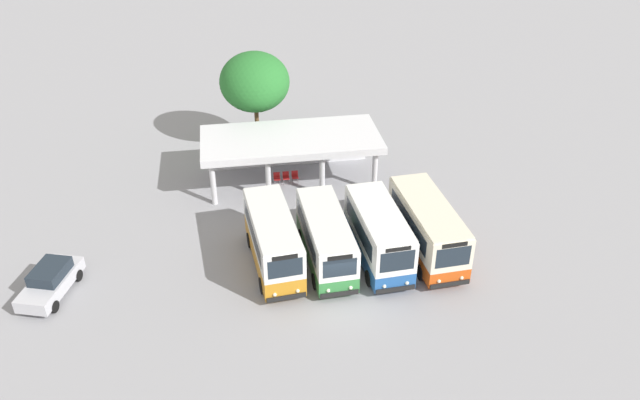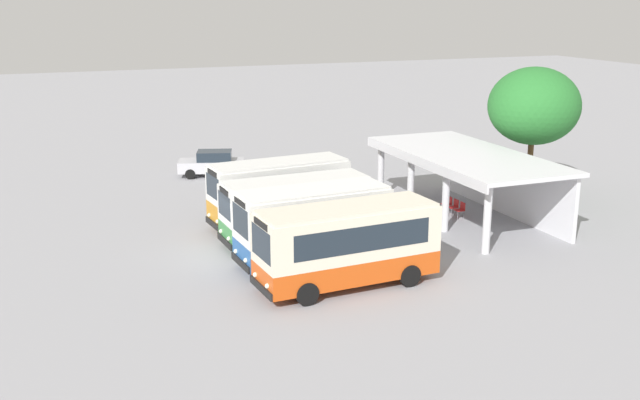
{
  "view_description": "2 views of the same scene",
  "coord_description": "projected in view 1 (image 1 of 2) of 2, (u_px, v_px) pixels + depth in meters",
  "views": [
    {
      "loc": [
        -5.21,
        -24.62,
        21.77
      ],
      "look_at": [
        -0.24,
        6.14,
        2.5
      ],
      "focal_mm": 35.3,
      "sensor_mm": 36.0,
      "label": 1
    },
    {
      "loc": [
        31.03,
        -7.86,
        11.11
      ],
      "look_at": [
        -0.74,
        4.8,
        1.83
      ],
      "focal_mm": 42.23,
      "sensor_mm": 36.0,
      "label": 2
    }
  ],
  "objects": [
    {
      "name": "ground_plane",
      "position": [
        343.0,
        301.0,
        32.83
      ],
      "size": [
        180.0,
        180.0,
        0.0
      ],
      "primitive_type": "plane",
      "color": "#939399"
    },
    {
      "name": "city_bus_nearest_orange",
      "position": [
        273.0,
        239.0,
        34.47
      ],
      "size": [
        2.79,
        7.13,
        3.28
      ],
      "color": "black",
      "rests_on": "ground"
    },
    {
      "name": "city_bus_second_in_row",
      "position": [
        326.0,
        238.0,
        34.78
      ],
      "size": [
        2.48,
        7.04,
        3.07
      ],
      "color": "black",
      "rests_on": "ground"
    },
    {
      "name": "city_bus_middle_cream",
      "position": [
        378.0,
        234.0,
        34.87
      ],
      "size": [
        2.63,
        6.71,
        3.33
      ],
      "color": "black",
      "rests_on": "ground"
    },
    {
      "name": "city_bus_fourth_amber",
      "position": [
        427.0,
        227.0,
        35.52
      ],
      "size": [
        2.76,
        7.4,
        3.27
      ],
      "color": "black",
      "rests_on": "ground"
    },
    {
      "name": "parked_car_flank",
      "position": [
        51.0,
        281.0,
        32.96
      ],
      "size": [
        2.95,
        4.48,
        1.62
      ],
      "color": "black",
      "rests_on": "ground"
    },
    {
      "name": "terminal_canopy",
      "position": [
        290.0,
        143.0,
        42.69
      ],
      "size": [
        11.92,
        5.46,
        3.4
      ],
      "color": "silver",
      "rests_on": "ground"
    },
    {
      "name": "waiting_chair_end_by_column",
      "position": [
        277.0,
        177.0,
        42.91
      ],
      "size": [
        0.44,
        0.44,
        0.86
      ],
      "color": "slate",
      "rests_on": "ground"
    },
    {
      "name": "waiting_chair_second_from_end",
      "position": [
        286.0,
        177.0,
        43.0
      ],
      "size": [
        0.44,
        0.44,
        0.86
      ],
      "color": "slate",
      "rests_on": "ground"
    },
    {
      "name": "waiting_chair_middle_seat",
      "position": [
        295.0,
        176.0,
        43.09
      ],
      "size": [
        0.44,
        0.44,
        0.86
      ],
      "color": "slate",
      "rests_on": "ground"
    },
    {
      "name": "roadside_tree_behind_canopy",
      "position": [
        255.0,
        82.0,
        45.12
      ],
      "size": [
        5.04,
        5.04,
        7.42
      ],
      "color": "brown",
      "rests_on": "ground"
    }
  ]
}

